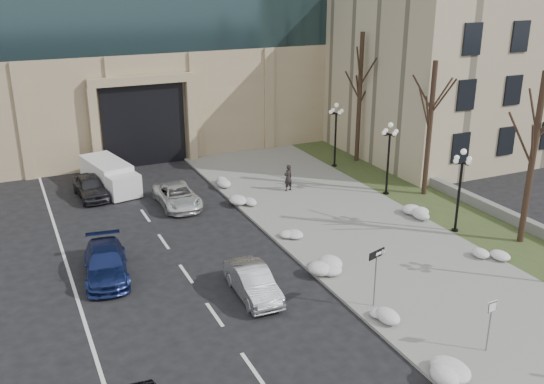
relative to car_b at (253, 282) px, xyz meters
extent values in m
cube|color=gray|center=(7.93, 3.22, -0.61)|extent=(9.00, 40.00, 0.12)
cube|color=gray|center=(3.43, 3.22, -0.60)|extent=(0.30, 40.00, 0.14)
cube|color=#354321|center=(14.43, 3.22, -0.62)|extent=(4.00, 40.00, 0.10)
cube|color=slate|center=(16.43, 5.22, -0.32)|extent=(0.50, 30.00, 0.70)
cube|color=tan|center=(2.43, 31.22, 3.33)|extent=(40.00, 20.00, 8.00)
cube|color=black|center=(0.43, 22.22, 2.33)|extent=(6.00, 2.50, 6.00)
cube|color=tan|center=(0.43, 20.82, 5.63)|extent=(7.50, 0.60, 0.60)
cube|color=tan|center=(-3.07, 20.82, 2.33)|extent=(0.60, 0.60, 6.00)
cube|color=tan|center=(3.93, 20.82, 2.33)|extent=(0.60, 0.60, 6.00)
cube|color=#BDB08E|center=(26.43, 17.22, 5.33)|extent=(22.00, 18.00, 12.00)
cube|color=black|center=(18.43, 8.22, 1.83)|extent=(1.40, 0.25, 2.00)
cube|color=black|center=(22.43, 8.22, 1.83)|extent=(1.40, 0.25, 2.00)
cube|color=black|center=(18.43, 8.22, 5.33)|extent=(1.40, 0.25, 2.00)
cube|color=black|center=(22.43, 8.22, 5.33)|extent=(1.40, 0.25, 2.00)
cube|color=black|center=(18.43, 8.22, 8.83)|extent=(1.40, 0.25, 2.00)
cube|color=black|center=(22.43, 8.22, 8.83)|extent=(1.40, 0.25, 2.00)
imported|color=#A1A3A9|center=(0.00, 0.00, 0.00)|extent=(1.55, 4.10, 1.34)
imported|color=navy|center=(-5.51, 4.49, 0.03)|extent=(2.56, 5.00, 1.39)
imported|color=silver|center=(0.12, 11.98, -0.02)|extent=(2.17, 4.67, 1.30)
imported|color=#2F2E34|center=(-4.42, 15.72, 0.04)|extent=(1.93, 4.28, 1.43)
imported|color=black|center=(7.30, 11.35, 0.32)|extent=(0.72, 0.56, 1.73)
cube|color=silver|center=(-3.10, 17.35, 0.24)|extent=(2.86, 4.86, 1.82)
cube|color=silver|center=(-2.56, 14.68, 0.15)|extent=(2.16, 1.80, 1.46)
cylinder|color=black|center=(-3.49, 14.68, -0.35)|extent=(0.35, 0.67, 0.64)
cylinder|color=black|center=(-1.71, 15.04, -0.35)|extent=(0.35, 0.67, 0.64)
cylinder|color=black|center=(-4.26, 18.51, -0.35)|extent=(0.35, 0.67, 0.64)
cylinder|color=black|center=(-2.48, 18.87, -0.35)|extent=(0.35, 0.67, 0.64)
cylinder|color=slate|center=(4.22, -3.10, 0.65)|extent=(0.06, 0.06, 2.64)
cube|color=black|center=(4.22, -3.10, 1.87)|extent=(0.93, 0.34, 0.32)
cube|color=white|center=(4.38, -3.08, 1.87)|extent=(0.44, 0.15, 0.12)
cone|color=white|center=(4.62, -3.00, 1.87)|extent=(0.29, 0.32, 0.26)
cylinder|color=slate|center=(6.21, -7.59, 0.42)|extent=(0.06, 0.06, 2.17)
cube|color=white|center=(6.21, -7.59, 1.31)|extent=(0.48, 0.06, 0.47)
cube|color=black|center=(6.21, -7.61, 1.31)|extent=(0.42, 0.03, 0.42)
cube|color=white|center=(6.21, -7.62, 1.31)|extent=(0.36, 0.03, 0.36)
ellipsoid|color=white|center=(3.90, -8.31, -0.37)|extent=(1.10, 1.60, 0.36)
ellipsoid|color=white|center=(4.00, -4.01, -0.37)|extent=(1.10, 1.60, 0.36)
ellipsoid|color=white|center=(3.91, 0.37, -0.37)|extent=(1.10, 1.60, 0.36)
ellipsoid|color=white|center=(4.13, 4.85, -0.37)|extent=(1.10, 1.60, 0.36)
ellipsoid|color=white|center=(3.84, 10.16, -0.37)|extent=(1.10, 1.60, 0.36)
ellipsoid|color=white|center=(3.55, 14.22, -0.37)|extent=(1.10, 1.60, 0.36)
ellipsoid|color=white|center=(11.99, -1.84, -0.37)|extent=(1.10, 1.60, 0.36)
ellipsoid|color=white|center=(12.16, 4.40, -0.37)|extent=(1.10, 1.60, 0.36)
cylinder|color=black|center=(12.73, 1.72, -0.57)|extent=(0.36, 0.36, 0.20)
cylinder|color=black|center=(12.73, 1.72, 1.33)|extent=(0.14, 0.14, 4.00)
cylinder|color=black|center=(12.73, 1.72, 3.33)|extent=(0.10, 0.90, 0.10)
cylinder|color=black|center=(12.73, 1.72, 3.33)|extent=(0.90, 0.10, 0.10)
sphere|color=white|center=(12.73, 1.72, 3.93)|extent=(0.32, 0.32, 0.32)
sphere|color=white|center=(13.18, 1.72, 3.48)|extent=(0.28, 0.28, 0.28)
sphere|color=white|center=(12.28, 1.72, 3.48)|extent=(0.28, 0.28, 0.28)
sphere|color=white|center=(12.73, 2.17, 3.48)|extent=(0.28, 0.28, 0.28)
sphere|color=white|center=(12.73, 1.27, 3.48)|extent=(0.28, 0.28, 0.28)
cylinder|color=black|center=(12.73, 8.22, -0.57)|extent=(0.36, 0.36, 0.20)
cylinder|color=black|center=(12.73, 8.22, 1.33)|extent=(0.14, 0.14, 4.00)
cylinder|color=black|center=(12.73, 8.22, 3.33)|extent=(0.10, 0.90, 0.10)
cylinder|color=black|center=(12.73, 8.22, 3.33)|extent=(0.90, 0.10, 0.10)
sphere|color=white|center=(12.73, 8.22, 3.93)|extent=(0.32, 0.32, 0.32)
sphere|color=white|center=(13.18, 8.22, 3.48)|extent=(0.28, 0.28, 0.28)
sphere|color=white|center=(12.28, 8.22, 3.48)|extent=(0.28, 0.28, 0.28)
sphere|color=white|center=(12.73, 8.67, 3.48)|extent=(0.28, 0.28, 0.28)
sphere|color=white|center=(12.73, 7.77, 3.48)|extent=(0.28, 0.28, 0.28)
cylinder|color=black|center=(12.73, 14.72, -0.57)|extent=(0.36, 0.36, 0.20)
cylinder|color=black|center=(12.73, 14.72, 1.33)|extent=(0.14, 0.14, 4.00)
cylinder|color=black|center=(12.73, 14.72, 3.33)|extent=(0.10, 0.90, 0.10)
cylinder|color=black|center=(12.73, 14.72, 3.33)|extent=(0.90, 0.10, 0.10)
sphere|color=white|center=(12.73, 14.72, 3.93)|extent=(0.32, 0.32, 0.32)
sphere|color=white|center=(13.18, 14.72, 3.48)|extent=(0.28, 0.28, 0.28)
sphere|color=white|center=(12.28, 14.72, 3.48)|extent=(0.28, 0.28, 0.28)
sphere|color=white|center=(12.73, 15.17, 3.48)|extent=(0.28, 0.28, 0.28)
sphere|color=white|center=(12.73, 14.27, 3.48)|extent=(0.28, 0.28, 0.28)
cylinder|color=black|center=(14.93, -0.78, 3.83)|extent=(0.32, 0.32, 9.00)
cylinder|color=black|center=(14.93, 7.22, 3.58)|extent=(0.32, 0.32, 8.50)
cylinder|color=black|center=(14.93, 15.22, 4.08)|extent=(0.32, 0.32, 9.50)
camera|label=1|loc=(-9.08, -21.67, 12.71)|focal=40.00mm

